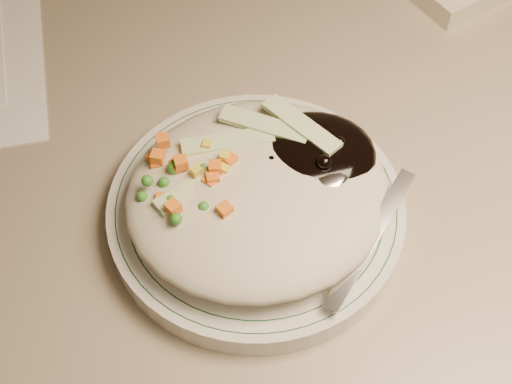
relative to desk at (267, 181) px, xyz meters
name	(u,v)px	position (x,y,z in m)	size (l,w,h in m)	color
desk	(267,181)	(0.00, 0.00, 0.00)	(1.40, 0.70, 0.74)	gray
plate	(256,212)	(-0.07, -0.17, 0.21)	(0.22, 0.22, 0.02)	silver
plate_rim	(256,205)	(-0.07, -0.17, 0.22)	(0.21, 0.21, 0.00)	#144723
meal	(262,187)	(-0.07, -0.17, 0.24)	(0.20, 0.19, 0.05)	#B9B196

